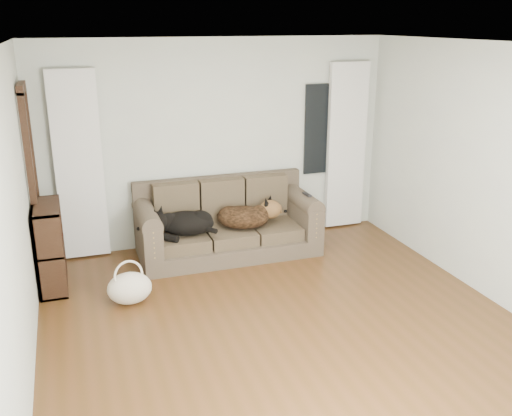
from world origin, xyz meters
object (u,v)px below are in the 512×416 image
object	(u,v)px
dog_black_lab	(183,224)
dog_shepherd	(246,216)
bookshelf	(50,244)
tote_bag	(130,289)
sofa	(228,219)

from	to	relation	value
dog_black_lab	dog_shepherd	bearing A→B (deg)	18.69
dog_shepherd	bookshelf	distance (m)	2.30
dog_black_lab	tote_bag	bearing A→B (deg)	-111.36
sofa	dog_shepherd	distance (m)	0.23
sofa	dog_shepherd	xyz separation A→B (m)	(0.22, -0.07, 0.04)
dog_black_lab	bookshelf	distance (m)	1.52
tote_bag	dog_shepherd	bearing A→B (deg)	29.76
tote_bag	bookshelf	bearing A→B (deg)	138.22
tote_bag	bookshelf	world-z (taller)	bookshelf
dog_black_lab	dog_shepherd	world-z (taller)	dog_shepherd
tote_bag	sofa	bearing A→B (deg)	35.73
dog_black_lab	tote_bag	world-z (taller)	dog_black_lab
sofa	bookshelf	world-z (taller)	bookshelf
dog_black_lab	bookshelf	xyz separation A→B (m)	(-1.50, -0.22, 0.02)
dog_black_lab	dog_shepherd	size ratio (longest dim) A/B	0.99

